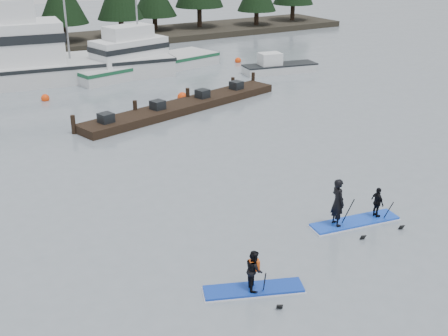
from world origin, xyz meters
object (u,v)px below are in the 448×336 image
floating_dock (184,106)px  fishing_boat_medium (142,66)px  paddleboard_solo (254,277)px  paddleboard_duo (352,208)px  fishing_boat_large (26,70)px

floating_dock → fishing_boat_medium: bearing=65.9°
floating_dock → paddleboard_solo: bearing=-125.2°
floating_dock → paddleboard_solo: size_ratio=4.67×
fishing_boat_medium → paddleboard_duo: (-3.49, -26.50, 0.12)m
fishing_boat_medium → paddleboard_duo: bearing=-109.8°
fishing_boat_medium → paddleboard_solo: bearing=-119.6°
paddleboard_duo → fishing_boat_medium: bearing=92.3°
floating_dock → paddleboard_duo: (-1.57, -15.95, 0.40)m
paddleboard_solo → paddleboard_duo: 5.54m
floating_dock → paddleboard_solo: 18.86m
paddleboard_solo → fishing_boat_medium: bearing=94.9°
fishing_boat_large → paddleboard_duo: 28.43m
fishing_boat_large → fishing_boat_medium: 8.40m
fishing_boat_large → paddleboard_duo: (4.76, -28.02, -0.19)m
fishing_boat_medium → paddleboard_duo: size_ratio=3.66×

